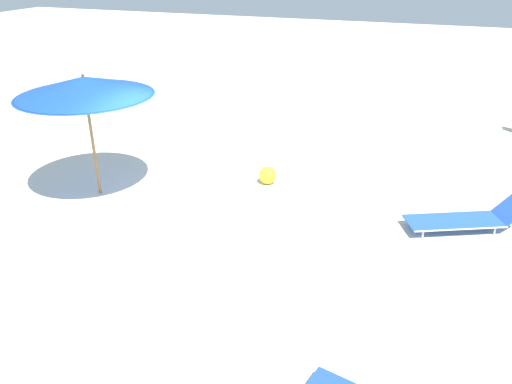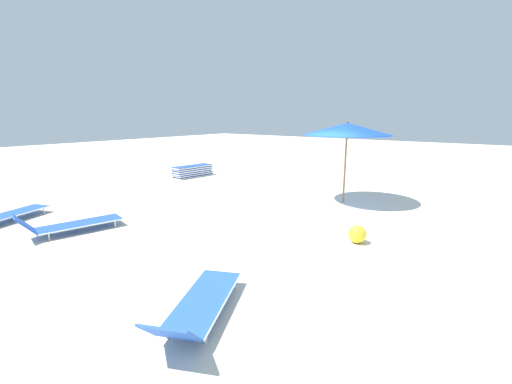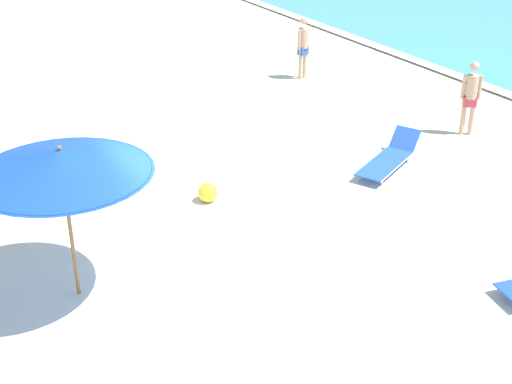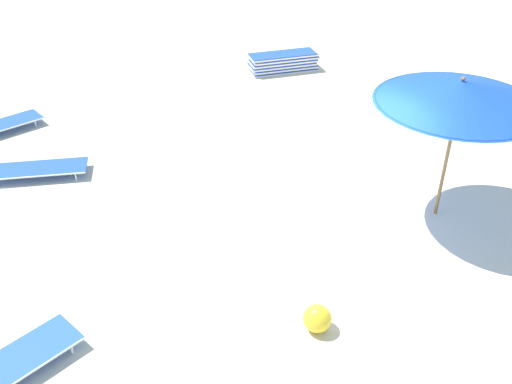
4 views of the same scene
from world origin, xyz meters
name	(u,v)px [view 1 (image 1 of 4)]	position (x,y,z in m)	size (l,w,h in m)	color
ground_plane	(180,223)	(0.00, 0.01, -0.08)	(60.00, 60.00, 0.16)	beige
beach_umbrella	(84,87)	(-0.45, -2.10, 2.26)	(2.64, 2.64, 2.51)	olive
sun_lounger_under_umbrella	(466,218)	(-1.48, 5.07, 0.22)	(1.45, 2.16, 0.57)	blue
beach_ball	(268,175)	(-2.11, 1.05, 0.19)	(0.39, 0.39, 0.39)	yellow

